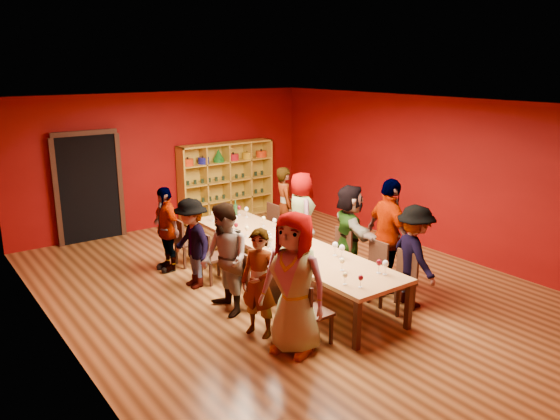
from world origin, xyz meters
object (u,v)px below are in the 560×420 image
object	(u,v)px
tasting_table	(287,247)
chair_person_right_4	(269,224)
chair_person_right_2	(338,252)
person_right_3	(301,215)
chair_person_left_0	(309,310)
person_right_2	(349,231)
chair_person_left_2	(248,276)
spittoon_bowl	(292,237)
person_right_1	(389,236)
person_right_0	(414,256)
wine_bottle	(236,210)
person_left_1	(259,283)
person_left_2	(225,260)
chair_person_left_3	(210,254)
shelving_unit	(226,177)
person_right_4	(285,206)
person_left_0	(294,283)
person_left_4	(166,229)
chair_person_right_0	(402,278)
chair_person_right_3	(291,233)
person_left_3	(192,243)
chair_person_left_1	(281,294)
chair_person_left_4	(184,240)

from	to	relation	value
tasting_table	chair_person_right_4	distance (m)	2.05
chair_person_right_2	person_right_3	world-z (taller)	person_right_3
chair_person_left_0	person_right_2	xyz separation A→B (m)	(2.06, 1.45, 0.32)
chair_person_left_2	spittoon_bowl	distance (m)	1.15
person_right_1	tasting_table	bearing A→B (deg)	62.33
person_right_0	wine_bottle	xyz separation A→B (m)	(-0.95, 3.59, 0.08)
person_left_1	person_left_2	size ratio (longest dim) A/B	0.90
chair_person_left_3	shelving_unit	bearing A→B (deg)	55.68
chair_person_right_4	person_right_4	world-z (taller)	person_right_4
person_left_1	wine_bottle	bearing A→B (deg)	129.94
shelving_unit	person_right_3	bearing A→B (deg)	-94.34
person_left_0	chair_person_right_4	bearing A→B (deg)	124.86
person_left_4	chair_person_right_0	distance (m)	4.18
chair_person_right_3	wine_bottle	xyz separation A→B (m)	(-0.71, 0.84, 0.38)
person_right_1	person_left_0	bearing A→B (deg)	117.91
person_left_1	person_left_3	distance (m)	2.02
shelving_unit	person_left_2	xyz separation A→B (m)	(-2.70, -4.56, -0.15)
person_right_4	wine_bottle	bearing A→B (deg)	104.29
tasting_table	person_right_2	distance (m)	1.18
chair_person_right_3	wine_bottle	distance (m)	1.16
chair_person_right_3	person_left_4	bearing A→B (deg)	159.28
chair_person_left_2	person_left_3	world-z (taller)	person_left_3
chair_person_left_1	chair_person_right_0	world-z (taller)	same
wine_bottle	person_right_4	bearing A→B (deg)	-5.12
person_right_1	chair_person_right_0	bearing A→B (deg)	164.55
person_left_0	wine_bottle	bearing A→B (deg)	134.67
chair_person_right_0	person_left_3	bearing A→B (deg)	129.53
tasting_table	person_right_2	world-z (taller)	person_right_2
chair_person_left_1	chair_person_right_0	bearing A→B (deg)	-17.60
chair_person_left_3	chair_person_right_4	size ratio (longest dim) A/B	1.00
person_left_0	spittoon_bowl	distance (m)	2.19
person_left_1	chair_person_right_4	size ratio (longest dim) A/B	1.69
person_left_2	chair_person_right_2	distance (m)	2.24
person_right_2	person_right_4	distance (m)	2.08
tasting_table	chair_person_left_2	size ratio (longest dim) A/B	5.06
tasting_table	person_left_4	world-z (taller)	person_left_4
chair_person_left_4	chair_person_right_4	bearing A→B (deg)	-2.48
person_right_4	chair_person_left_0	bearing A→B (deg)	167.26
person_left_2	chair_person_right_2	size ratio (longest dim) A/B	1.88
person_left_0	chair_person_right_0	bearing A→B (deg)	66.15
shelving_unit	person_left_0	distance (m)	6.53
person_right_3	chair_person_right_0	bearing A→B (deg)	-167.02
person_left_0	person_right_1	distance (m)	2.47
chair_person_left_3	person_right_0	size ratio (longest dim) A/B	0.56
chair_person_right_0	person_right_3	bearing A→B (deg)	84.99
person_left_0	person_right_3	world-z (taller)	person_left_0
person_left_2	chair_person_left_3	bearing A→B (deg)	168.25
chair_person_right_4	chair_person_left_2	bearing A→B (deg)	-131.38
chair_person_right_4	person_left_3	bearing A→B (deg)	-157.51
person_left_1	chair_person_left_4	bearing A→B (deg)	149.17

